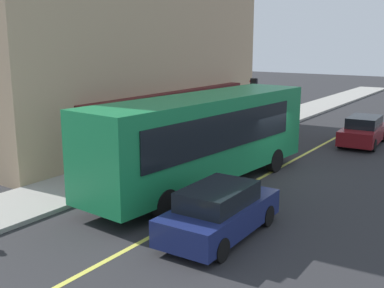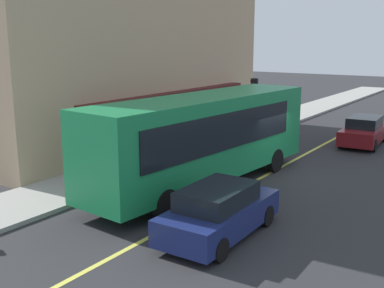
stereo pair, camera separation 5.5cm
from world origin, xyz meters
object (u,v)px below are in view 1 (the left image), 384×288
bus (205,136)px  car_navy (220,212)px  pedestrian_near_storefront (175,129)px  car_maroon (363,131)px  traffic_light (254,92)px  pedestrian_mid_block (231,112)px

bus → car_navy: size_ratio=2.61×
bus → pedestrian_near_storefront: 6.59m
bus → car_maroon: size_ratio=2.57×
bus → traffic_light: bus is taller
traffic_light → pedestrian_near_storefront: (-5.71, 1.64, -1.47)m
car_navy → bus: bearing=37.7°
car_maroon → pedestrian_mid_block: bearing=99.5°
traffic_light → pedestrian_near_storefront: 6.12m
pedestrian_near_storefront → pedestrian_mid_block: pedestrian_mid_block is taller
car_maroon → pedestrian_near_storefront: size_ratio=2.85×
bus → pedestrian_mid_block: size_ratio=6.05×
pedestrian_near_storefront → pedestrian_mid_block: (5.28, -0.36, 0.22)m
bus → pedestrian_near_storefront: bus is taller
traffic_light → pedestrian_mid_block: (-0.43, 1.28, -1.25)m
traffic_light → car_maroon: bearing=-82.5°
traffic_light → pedestrian_near_storefront: traffic_light is taller
car_navy → pedestrian_near_storefront: size_ratio=2.80×
car_navy → car_maroon: (14.83, -0.16, 0.00)m
pedestrian_mid_block → car_maroon: bearing=-80.5°
bus → pedestrian_mid_block: 10.74m
traffic_light → car_maroon: (0.81, -6.18, -1.79)m
bus → pedestrian_near_storefront: (4.51, 4.72, -0.92)m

